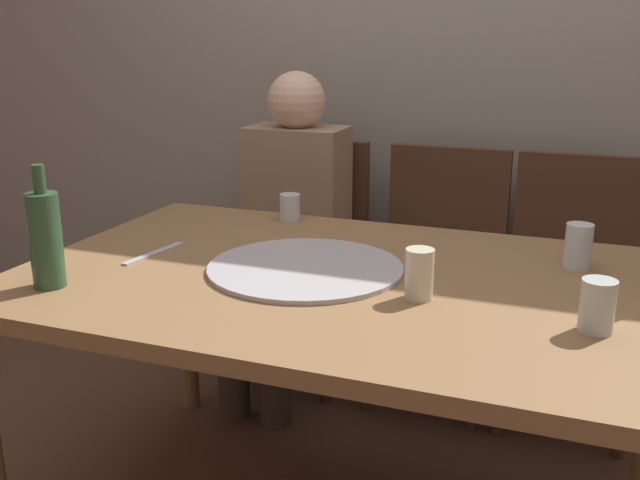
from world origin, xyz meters
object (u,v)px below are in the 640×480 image
at_px(short_glass, 419,274).
at_px(guest_in_sweater, 288,220).
at_px(chair_left, 304,243).
at_px(chair_middle, 439,258).
at_px(tumbler_far, 597,306).
at_px(pizza_tray, 306,268).
at_px(beer_bottle, 45,238).
at_px(chair_right, 573,272).
at_px(tumbler_near, 578,246).
at_px(dining_table, 349,302).
at_px(table_knife, 154,254).
at_px(wine_glass, 290,207).

height_order(short_glass, guest_in_sweater, guest_in_sweater).
relative_size(chair_left, chair_middle, 1.00).
bearing_deg(chair_middle, tumbler_far, 116.19).
relative_size(pizza_tray, tumbler_far, 4.53).
height_order(pizza_tray, beer_bottle, beer_bottle).
relative_size(short_glass, guest_in_sweater, 0.10).
relative_size(beer_bottle, chair_middle, 0.32).
bearing_deg(guest_in_sweater, chair_right, -171.34).
xyz_separation_m(tumbler_near, chair_middle, (-0.47, 0.65, -0.28)).
distance_m(chair_left, guest_in_sweater, 0.20).
bearing_deg(chair_left, guest_in_sweater, 90.00).
relative_size(beer_bottle, chair_right, 0.32).
bearing_deg(dining_table, beer_bottle, -153.08).
relative_size(tumbler_near, table_knife, 0.51).
xyz_separation_m(pizza_tray, beer_bottle, (-0.51, -0.32, 0.11)).
xyz_separation_m(dining_table, table_knife, (-0.54, -0.02, 0.07)).
distance_m(tumbler_far, chair_right, 1.09).
xyz_separation_m(short_glass, guest_in_sweater, (-0.68, 0.85, -0.15)).
bearing_deg(table_knife, guest_in_sweater, 5.13).
xyz_separation_m(short_glass, table_knife, (-0.73, 0.07, -0.05)).
distance_m(beer_bottle, guest_in_sweater, 1.11).
xyz_separation_m(beer_bottle, table_knife, (0.09, 0.29, -0.11)).
relative_size(beer_bottle, tumbler_near, 2.53).
height_order(tumbler_far, short_glass, short_glass).
xyz_separation_m(pizza_tray, guest_in_sweater, (-0.38, 0.76, -0.10)).
relative_size(pizza_tray, table_knife, 2.21).
height_order(wine_glass, chair_left, chair_left).
height_order(short_glass, chair_right, chair_right).
height_order(tumbler_near, wine_glass, tumbler_near).
relative_size(short_glass, chair_left, 0.13).
relative_size(dining_table, chair_left, 1.79).
distance_m(short_glass, chair_middle, 1.05).
xyz_separation_m(tumbler_far, short_glass, (-0.37, 0.05, 0.00)).
height_order(chair_left, chair_right, same).
distance_m(wine_glass, guest_in_sweater, 0.38).
bearing_deg(tumbler_far, beer_bottle, -171.77).
height_order(wine_glass, chair_middle, chair_middle).
height_order(dining_table, chair_right, chair_right).
bearing_deg(chair_middle, chair_left, 0.00).
bearing_deg(short_glass, tumbler_near, 47.70).
distance_m(chair_left, chair_right, 0.99).
relative_size(dining_table, table_knife, 7.34).
relative_size(pizza_tray, chair_middle, 0.54).
bearing_deg(beer_bottle, pizza_tray, 32.12).
bearing_deg(table_knife, pizza_tray, -77.73).
xyz_separation_m(dining_table, guest_in_sweater, (-0.49, 0.76, -0.03)).
bearing_deg(chair_right, short_glass, 72.83).
distance_m(dining_table, wine_glass, 0.57).
bearing_deg(chair_left, pizza_tray, 112.46).
bearing_deg(table_knife, tumbler_far, -87.65).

